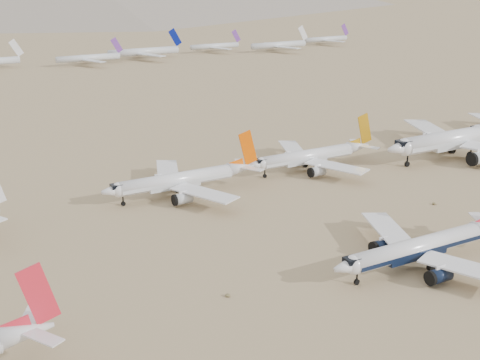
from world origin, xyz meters
The scene contains 5 objects.
ground centered at (0.00, 0.00, 0.00)m, with size 7000.00×7000.00×0.00m, color #8E7652.
main_airliner centered at (10.18, 6.41, 4.20)m, with size 43.28×42.27×15.27m.
row2_navy_widebody centered at (78.71, 58.76, 5.92)m, with size 59.58×58.26×21.20m.
row2_gold_tail centered at (29.07, 70.77, 4.12)m, with size 41.35×40.44×14.72m.
row2_orange_tail centered at (-13.40, 69.22, 4.21)m, with size 42.05×41.14×15.00m.
Camera 1 is at (-82.96, -81.16, 58.18)m, focal length 50.00 mm.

